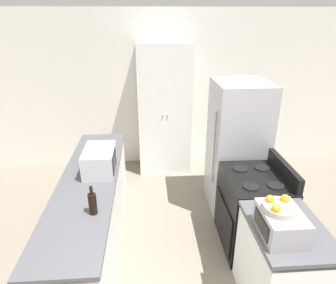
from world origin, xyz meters
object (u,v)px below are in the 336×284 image
object	(u,v)px
toaster_oven	(280,223)
fruit_bowl	(279,207)
pantry_cabinet	(164,110)
microwave	(100,160)
stove	(252,211)
wine_bottle	(93,203)
refrigerator	(237,147)

from	to	relation	value
toaster_oven	fruit_bowl	size ratio (longest dim) A/B	1.58
pantry_cabinet	microwave	bearing A→B (deg)	-115.67
stove	wine_bottle	size ratio (longest dim) A/B	3.87
microwave	refrigerator	bearing A→B (deg)	17.93
stove	fruit_bowl	distance (m)	1.12
refrigerator	fruit_bowl	xyz separation A→B (m)	(-0.18, -1.69, 0.26)
refrigerator	fruit_bowl	bearing A→B (deg)	-95.99
wine_bottle	toaster_oven	distance (m)	1.55
fruit_bowl	wine_bottle	bearing A→B (deg)	166.34
stove	refrigerator	size ratio (longest dim) A/B	0.60
pantry_cabinet	wine_bottle	size ratio (longest dim) A/B	7.81
microwave	wine_bottle	distance (m)	0.78
pantry_cabinet	fruit_bowl	distance (m)	2.92
pantry_cabinet	stove	size ratio (longest dim) A/B	2.02
stove	microwave	distance (m)	1.80
wine_bottle	pantry_cabinet	bearing A→B (deg)	72.61
stove	microwave	size ratio (longest dim) A/B	2.08
refrigerator	toaster_oven	world-z (taller)	refrigerator
pantry_cabinet	toaster_oven	xyz separation A→B (m)	(0.73, -2.86, -0.06)
stove	fruit_bowl	xyz separation A→B (m)	(-0.16, -0.88, 0.68)
pantry_cabinet	toaster_oven	size ratio (longest dim) A/B	5.13
refrigerator	toaster_oven	xyz separation A→B (m)	(-0.16, -1.71, 0.12)
pantry_cabinet	microwave	xyz separation A→B (m)	(-0.82, -1.70, -0.04)
refrigerator	microwave	size ratio (longest dim) A/B	3.46
pantry_cabinet	toaster_oven	world-z (taller)	pantry_cabinet
wine_bottle	fruit_bowl	bearing A→B (deg)	-13.66
refrigerator	wine_bottle	size ratio (longest dim) A/B	6.44
stove	refrigerator	bearing A→B (deg)	88.91
pantry_cabinet	stove	bearing A→B (deg)	-65.98
pantry_cabinet	refrigerator	distance (m)	1.46
stove	microwave	bearing A→B (deg)	171.25
refrigerator	microwave	distance (m)	1.80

